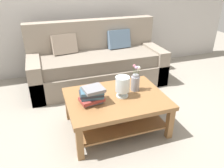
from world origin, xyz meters
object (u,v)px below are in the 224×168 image
couch (97,64)px  flower_pitcher (135,81)px  book_stack_main (92,95)px  coffee_table (116,106)px  glass_hurricane_vase (122,85)px

couch → flower_pitcher: couch is taller
book_stack_main → flower_pitcher: bearing=11.1°
coffee_table → book_stack_main: bearing=-174.7°
flower_pitcher → couch: bearing=97.6°
glass_hurricane_vase → flower_pitcher: flower_pitcher is taller
flower_pitcher → glass_hurricane_vase: bearing=-155.3°
coffee_table → glass_hurricane_vase: glass_hurricane_vase is taller
couch → glass_hurricane_vase: size_ratio=8.91×
coffee_table → flower_pitcher: flower_pitcher is taller
glass_hurricane_vase → book_stack_main: bearing=-177.4°
couch → coffee_table: 1.32m
couch → glass_hurricane_vase: couch is taller
couch → glass_hurricane_vase: 1.35m
book_stack_main → coffee_table: bearing=5.3°
flower_pitcher → coffee_table: bearing=-163.1°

